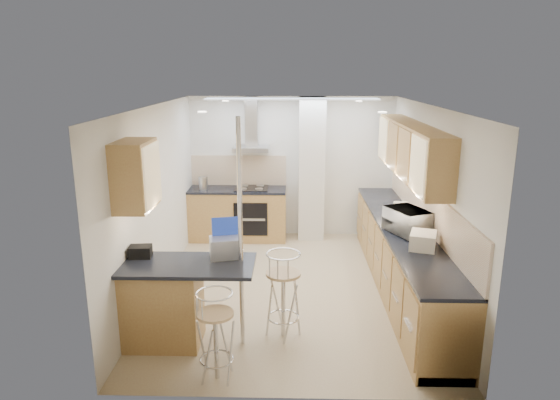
{
  "coord_description": "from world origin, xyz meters",
  "views": [
    {
      "loc": [
        0.0,
        -6.4,
        2.95
      ],
      "look_at": [
        -0.16,
        0.2,
        1.22
      ],
      "focal_mm": 32.0,
      "sensor_mm": 36.0,
      "label": 1
    }
  ],
  "objects_px": {
    "microwave": "(408,221)",
    "bar_stool_end": "(283,295)",
    "bread_bin": "(423,240)",
    "bar_stool_near": "(216,336)",
    "laptop": "(225,247)"
  },
  "relations": [
    {
      "from": "bar_stool_near",
      "to": "bread_bin",
      "type": "xyz_separation_m",
      "value": [
        2.26,
        1.24,
        0.55
      ]
    },
    {
      "from": "laptop",
      "to": "bar_stool_end",
      "type": "bearing_deg",
      "value": -14.94
    },
    {
      "from": "laptop",
      "to": "bar_stool_end",
      "type": "relative_size",
      "value": 0.32
    },
    {
      "from": "bar_stool_near",
      "to": "bar_stool_end",
      "type": "relative_size",
      "value": 0.92
    },
    {
      "from": "laptop",
      "to": "bar_stool_end",
      "type": "height_order",
      "value": "laptop"
    },
    {
      "from": "bar_stool_end",
      "to": "bread_bin",
      "type": "relative_size",
      "value": 2.79
    },
    {
      "from": "microwave",
      "to": "bar_stool_end",
      "type": "distance_m",
      "value": 1.93
    },
    {
      "from": "bread_bin",
      "to": "laptop",
      "type": "bearing_deg",
      "value": -152.25
    },
    {
      "from": "bar_stool_near",
      "to": "bar_stool_end",
      "type": "height_order",
      "value": "bar_stool_end"
    },
    {
      "from": "microwave",
      "to": "bar_stool_near",
      "type": "height_order",
      "value": "microwave"
    },
    {
      "from": "bar_stool_near",
      "to": "bar_stool_end",
      "type": "distance_m",
      "value": 1.05
    },
    {
      "from": "microwave",
      "to": "bar_stool_end",
      "type": "xyz_separation_m",
      "value": [
        -1.56,
        -0.96,
        -0.58
      ]
    },
    {
      "from": "laptop",
      "to": "bread_bin",
      "type": "bearing_deg",
      "value": -3.72
    },
    {
      "from": "microwave",
      "to": "bread_bin",
      "type": "relative_size",
      "value": 1.59
    },
    {
      "from": "laptop",
      "to": "bar_stool_near",
      "type": "height_order",
      "value": "laptop"
    }
  ]
}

